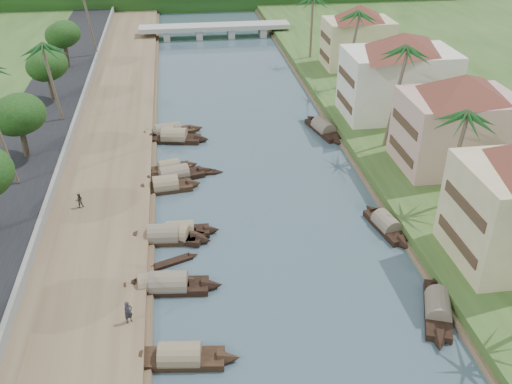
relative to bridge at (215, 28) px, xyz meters
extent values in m
plane|color=#3D515B|center=(0.00, -72.00, -1.72)|extent=(220.00, 220.00, 0.00)
cube|color=brown|center=(-16.00, -52.00, -1.32)|extent=(10.00, 180.00, 0.80)
cube|color=#304C1E|center=(19.00, -52.00, -1.12)|extent=(16.00, 180.00, 1.20)
cube|color=black|center=(-24.50, -52.00, -1.02)|extent=(8.00, 180.00, 1.40)
cube|color=slate|center=(-20.20, -52.00, -0.37)|extent=(0.40, 180.00, 1.10)
cube|color=#A3A298|center=(0.00, 0.00, 0.28)|extent=(28.00, 4.00, 0.80)
cube|color=#A3A298|center=(-9.00, 0.00, -0.82)|extent=(1.20, 3.50, 1.80)
cube|color=#A3A298|center=(-3.00, 0.00, -0.82)|extent=(1.20, 3.50, 1.80)
cube|color=#A3A298|center=(3.00, 0.00, -0.82)|extent=(1.20, 3.50, 1.80)
cube|color=#A3A298|center=(9.00, 0.00, -0.82)|extent=(1.20, 3.50, 1.80)
cube|color=#453020|center=(12.95, -74.00, 1.48)|extent=(0.10, 6.40, 0.90)
cube|color=#453020|center=(12.95, -74.00, 4.68)|extent=(0.10, 6.40, 0.90)
cube|color=#CA978F|center=(20.00, -58.00, 3.23)|extent=(11.00, 8.00, 7.50)
pyramid|color=brown|center=(20.00, -58.00, 8.08)|extent=(14.11, 14.11, 2.20)
cube|color=#453020|center=(14.45, -58.00, 1.35)|extent=(0.10, 6.40, 0.90)
cube|color=#453020|center=(14.45, -58.00, 4.35)|extent=(0.10, 6.40, 0.90)
cube|color=white|center=(19.00, -44.00, 3.48)|extent=(13.00, 8.00, 8.00)
pyramid|color=brown|center=(19.00, -44.00, 8.58)|extent=(15.59, 15.59, 2.20)
cube|color=#453020|center=(12.45, -44.00, 1.48)|extent=(0.10, 6.40, 0.90)
cube|color=#453020|center=(12.45, -44.00, 4.68)|extent=(0.10, 6.40, 0.90)
cube|color=beige|center=(20.00, -24.00, 2.98)|extent=(10.00, 7.00, 7.00)
pyramid|color=brown|center=(20.00, -24.00, 7.58)|extent=(12.62, 12.62, 2.20)
cube|color=#453020|center=(14.95, -24.00, 1.23)|extent=(0.10, 5.60, 0.90)
cube|color=#453020|center=(14.95, -24.00, 4.03)|extent=(0.10, 5.60, 0.90)
cube|color=black|center=(-8.69, -80.38, -1.52)|extent=(6.01, 2.55, 0.70)
cone|color=black|center=(-5.47, -80.79, -1.44)|extent=(1.87, 1.84, 1.82)
cone|color=black|center=(-11.90, -79.97, -1.44)|extent=(1.87, 1.84, 1.82)
cylinder|color=#8A7058|center=(-8.69, -80.38, -1.14)|extent=(4.66, 2.44, 1.89)
cube|color=black|center=(-9.33, -72.83, -1.52)|extent=(6.20, 2.58, 0.70)
cone|color=black|center=(-6.00, -73.20, -1.44)|extent=(1.91, 1.91, 1.92)
cone|color=black|center=(-12.66, -72.46, -1.44)|extent=(1.91, 1.91, 1.92)
cylinder|color=#756758|center=(-9.33, -72.83, -1.14)|extent=(4.80, 2.50, 2.00)
cube|color=black|center=(-10.41, -72.65, -1.52)|extent=(5.27, 2.09, 0.70)
cone|color=black|center=(-7.55, -72.46, -1.44)|extent=(1.60, 1.67, 1.74)
cone|color=black|center=(-13.27, -72.84, -1.44)|extent=(1.60, 1.67, 1.74)
cylinder|color=#8A7058|center=(-10.41, -72.65, -1.14)|extent=(4.06, 2.08, 1.82)
cube|color=black|center=(-8.60, -66.14, -1.52)|extent=(4.88, 3.24, 0.70)
cone|color=black|center=(-6.23, -67.02, -1.44)|extent=(1.82, 1.95, 1.72)
cone|color=black|center=(-10.97, -65.25, -1.44)|extent=(1.82, 1.95, 1.72)
cylinder|color=#8A7058|center=(-8.60, -66.14, -1.14)|extent=(3.90, 2.93, 1.83)
cube|color=black|center=(-9.71, -66.15, -1.52)|extent=(5.66, 2.45, 0.70)
cone|color=black|center=(-6.66, -66.42, -1.44)|extent=(1.76, 1.91, 1.95)
cone|color=black|center=(-12.76, -65.88, -1.44)|extent=(1.76, 1.91, 1.95)
cylinder|color=#756758|center=(-9.71, -66.15, -1.14)|extent=(4.37, 2.41, 2.05)
cube|color=black|center=(-8.27, -65.50, -1.52)|extent=(5.11, 1.72, 0.70)
cone|color=black|center=(-5.45, -65.56, -1.44)|extent=(1.49, 1.47, 1.60)
cone|color=black|center=(-11.08, -65.43, -1.44)|extent=(1.49, 1.47, 1.60)
cylinder|color=#8A7058|center=(-8.27, -65.50, -1.14)|extent=(3.91, 1.75, 1.66)
cube|color=black|center=(-9.49, -57.21, -1.52)|extent=(5.38, 2.47, 0.70)
cone|color=black|center=(-6.61, -56.91, -1.44)|extent=(1.71, 1.90, 1.91)
cone|color=black|center=(-12.37, -57.51, -1.44)|extent=(1.71, 1.90, 1.91)
cylinder|color=#8A7058|center=(-9.49, -57.21, -1.14)|extent=(4.17, 2.42, 2.02)
cube|color=black|center=(-8.61, -55.02, -1.52)|extent=(6.40, 3.28, 0.70)
cone|color=black|center=(-5.30, -54.19, -1.44)|extent=(2.10, 2.02, 1.84)
cone|color=black|center=(-11.92, -55.86, -1.44)|extent=(2.10, 2.02, 1.84)
cylinder|color=#756758|center=(-8.61, -55.02, -1.14)|extent=(5.01, 2.99, 1.90)
cube|color=black|center=(-9.11, -53.24, -1.52)|extent=(4.84, 2.63, 0.70)
cone|color=black|center=(-6.63, -52.59, -1.44)|extent=(1.63, 1.65, 1.51)
cone|color=black|center=(-11.59, -53.88, -1.44)|extent=(1.63, 1.65, 1.51)
cylinder|color=#8A7058|center=(-9.11, -53.24, -1.14)|extent=(3.80, 2.41, 1.57)
cube|color=black|center=(-8.43, -45.61, -1.52)|extent=(6.30, 3.22, 0.70)
cone|color=black|center=(-5.16, -46.27, -1.44)|extent=(2.08, 2.16, 2.05)
cone|color=black|center=(-11.70, -44.94, -1.44)|extent=(2.08, 2.16, 2.05)
cylinder|color=#8A7058|center=(-8.43, -45.61, -1.14)|extent=(4.92, 3.01, 2.14)
cube|color=black|center=(-9.18, -43.70, -1.52)|extent=(6.65, 3.05, 0.70)
cone|color=black|center=(-5.68, -42.97, -1.44)|extent=(2.10, 1.94, 1.82)
cone|color=black|center=(-12.67, -44.42, -1.44)|extent=(2.10, 1.94, 1.82)
cylinder|color=#756758|center=(-9.18, -43.70, -1.14)|extent=(5.18, 2.82, 1.86)
cube|color=black|center=(-9.58, -44.02, -1.52)|extent=(5.22, 2.93, 0.70)
cone|color=black|center=(-6.93, -44.78, -1.44)|extent=(1.78, 1.79, 1.61)
cone|color=black|center=(-12.24, -43.25, -1.44)|extent=(1.78, 1.79, 1.61)
cylinder|color=#8A7058|center=(-9.58, -44.02, -1.14)|extent=(4.11, 2.67, 1.68)
cube|color=black|center=(10.00, -78.24, -1.52)|extent=(3.90, 6.46, 0.70)
cone|color=black|center=(11.25, -75.01, -1.44)|extent=(2.12, 2.22, 1.80)
cone|color=black|center=(8.75, -81.48, -1.44)|extent=(2.12, 2.22, 1.80)
cylinder|color=#756758|center=(10.00, -78.24, -1.14)|extent=(3.43, 5.11, 1.84)
cube|color=black|center=(10.01, -67.16, -1.52)|extent=(2.74, 5.73, 0.70)
cone|color=black|center=(9.44, -64.15, -1.44)|extent=(1.84, 1.85, 1.75)
cone|color=black|center=(10.58, -70.16, -1.44)|extent=(1.84, 1.85, 1.75)
cylinder|color=#756758|center=(10.01, -67.16, -1.14)|extent=(2.57, 4.47, 1.82)
cube|color=black|center=(9.62, -45.51, -1.52)|extent=(3.37, 6.91, 0.70)
cone|color=black|center=(8.78, -41.92, -1.44)|extent=(2.10, 2.23, 1.93)
cone|color=black|center=(10.47, -49.11, -1.44)|extent=(2.10, 2.23, 1.93)
cylinder|color=#756758|center=(9.62, -45.51, -1.14)|extent=(3.09, 5.40, 1.98)
cube|color=black|center=(-9.10, -69.54, -1.62)|extent=(3.50, 1.99, 0.35)
cone|color=black|center=(-7.29, -68.82, -1.62)|extent=(1.09, 1.03, 0.77)
cone|color=black|center=(-10.90, -70.25, -1.62)|extent=(1.09, 1.03, 0.77)
cube|color=black|center=(-6.37, -54.26, -1.62)|extent=(4.31, 0.92, 0.35)
cone|color=black|center=(-3.95, -54.30, -1.62)|extent=(1.09, 0.88, 0.86)
cone|color=black|center=(-8.79, -54.23, -1.62)|extent=(1.09, 0.88, 0.86)
cylinder|color=brown|center=(16.00, -65.75, 4.05)|extent=(1.07, 0.36, 9.15)
sphere|color=#1C541F|center=(16.00, -65.75, 8.44)|extent=(3.20, 3.20, 3.20)
cylinder|color=brown|center=(15.00, -52.62, 5.05)|extent=(1.75, 0.36, 11.10)
sphere|color=#1C541F|center=(15.00, -52.62, 10.39)|extent=(3.20, 3.20, 3.20)
cylinder|color=brown|center=(16.00, -33.11, 4.65)|extent=(1.65, 0.36, 10.30)
sphere|color=#1C541F|center=(16.00, -33.11, 9.61)|extent=(3.20, 3.20, 3.20)
cylinder|color=brown|center=(-24.00, -56.25, 5.80)|extent=(1.83, 0.36, 12.21)
cylinder|color=brown|center=(-22.00, -40.35, 4.33)|extent=(1.22, 0.36, 9.29)
sphere|color=#1C541F|center=(-22.00, -40.35, 8.79)|extent=(3.20, 3.20, 3.20)
cylinder|color=brown|center=(14.00, -18.73, 4.23)|extent=(0.39, 0.36, 9.50)
cylinder|color=brown|center=(-20.50, -13.11, 4.85)|extent=(1.42, 0.36, 10.33)
cylinder|color=#4C3E2B|center=(-24.00, -50.32, 1.28)|extent=(0.60, 0.60, 3.28)
ellipsoid|color=black|center=(-24.00, -50.32, 4.42)|extent=(5.01, 5.01, 4.12)
cylinder|color=#4C3E2B|center=(-24.00, -33.26, 1.24)|extent=(0.60, 0.60, 3.19)
ellipsoid|color=black|center=(-24.00, -33.26, 4.28)|extent=(4.65, 4.65, 3.82)
cylinder|color=#4C3E2B|center=(-24.00, -19.23, 1.35)|extent=(0.60, 0.60, 3.43)
ellipsoid|color=black|center=(-24.00, -19.23, 4.63)|extent=(4.58, 4.58, 3.76)
cylinder|color=#4C3E2B|center=(24.00, -43.61, 1.21)|extent=(0.60, 0.60, 3.55)
ellipsoid|color=black|center=(24.00, -43.61, 4.61)|extent=(4.35, 4.35, 3.57)
imported|color=#26272E|center=(-12.06, -76.92, -0.05)|extent=(0.76, 0.70, 1.75)
imported|color=#382F27|center=(-17.35, -60.71, -0.21)|extent=(0.80, 0.69, 1.42)
camera|label=1|loc=(-7.55, -107.69, 26.74)|focal=40.00mm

